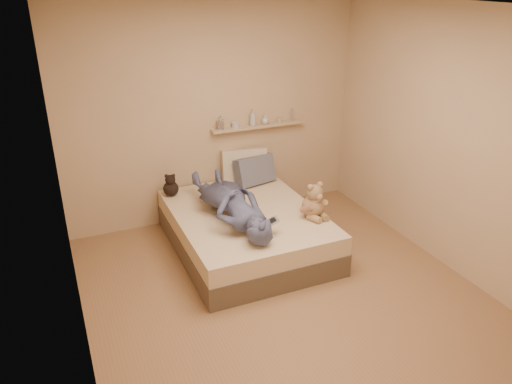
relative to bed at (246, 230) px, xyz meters
name	(u,v)px	position (x,y,z in m)	size (l,w,h in m)	color
room	(286,167)	(0.00, -0.93, 1.08)	(3.80, 3.80, 3.80)	#8B6648
bed	(246,230)	(0.00, 0.00, 0.00)	(1.50, 1.90, 0.45)	brown
game_console	(272,221)	(0.03, -0.59, 0.38)	(0.19, 0.14, 0.06)	silver
teddy_bear	(314,203)	(0.61, -0.40, 0.39)	(0.32, 0.32, 0.40)	#A18158
dark_plush	(171,186)	(-0.63, 0.74, 0.34)	(0.18, 0.18, 0.27)	black
pillow_cream	(244,165)	(0.33, 0.83, 0.43)	(0.55, 0.16, 0.40)	beige
pillow_grey	(255,170)	(0.41, 0.69, 0.40)	(0.50, 0.14, 0.34)	slate
person	(231,203)	(-0.19, -0.08, 0.41)	(0.55, 1.50, 0.36)	#4E557B
wall_shelf	(258,126)	(0.55, 0.91, 0.88)	(1.20, 0.12, 0.03)	tan
shelf_bottles	(249,120)	(0.43, 0.91, 0.96)	(1.02, 0.12, 0.20)	silver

